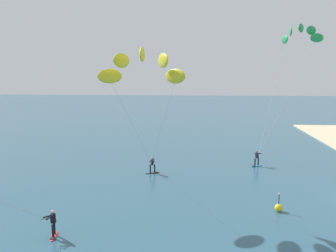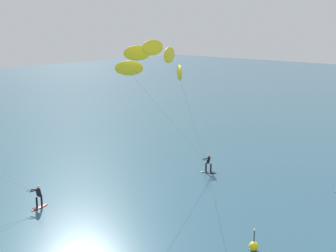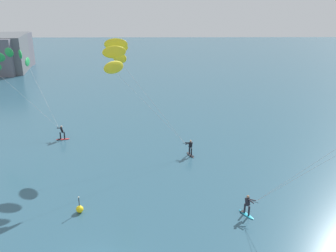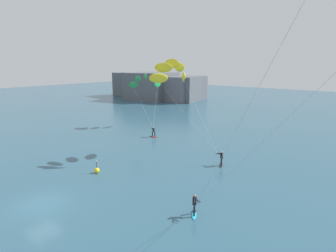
{
  "view_description": "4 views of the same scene",
  "coord_description": "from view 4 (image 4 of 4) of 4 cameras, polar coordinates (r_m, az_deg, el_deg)",
  "views": [
    {
      "loc": [
        -27.47,
        13.0,
        10.02
      ],
      "look_at": [
        1.45,
        15.21,
        5.58
      ],
      "focal_mm": 39.03,
      "sensor_mm": 36.0,
      "label": 1
    },
    {
      "loc": [
        -22.14,
        -4.68,
        12.8
      ],
      "look_at": [
        2.54,
        17.9,
        4.9
      ],
      "focal_mm": 46.25,
      "sensor_mm": 36.0,
      "label": 2
    },
    {
      "loc": [
        4.42,
        -16.64,
        15.69
      ],
      "look_at": [
        4.7,
        12.2,
        5.03
      ],
      "focal_mm": 38.93,
      "sensor_mm": 36.0,
      "label": 3
    },
    {
      "loc": [
        21.0,
        -9.51,
        11.22
      ],
      "look_at": [
        2.06,
        13.79,
        4.44
      ],
      "focal_mm": 29.75,
      "sensor_mm": 36.0,
      "label": 4
    }
  ],
  "objects": [
    {
      "name": "ground_plane",
      "position": [
        25.64,
        -24.5,
        -14.46
      ],
      "size": [
        240.0,
        240.0,
        0.0
      ],
      "primitive_type": "plane",
      "color": "#2D566B"
    },
    {
      "name": "kitesurfer_nearshore",
      "position": [
        33.73,
        1.09,
        10.72
      ],
      "size": [
        8.58,
        6.69,
        11.74
      ],
      "color": "#333338",
      "rests_on": "ground"
    },
    {
      "name": "kitesurfer_far_out",
      "position": [
        50.55,
        -4.6,
        8.92
      ],
      "size": [
        10.1,
        8.65,
        9.47
      ],
      "color": "red",
      "rests_on": "ground"
    },
    {
      "name": "marker_buoy",
      "position": [
        30.37,
        -14.38,
        -8.77
      ],
      "size": [
        0.56,
        0.56,
        1.38
      ],
      "color": "yellow",
      "rests_on": "ground"
    },
    {
      "name": "distant_headland",
      "position": [
        90.6,
        -1.97,
        8.08
      ],
      "size": [
        33.3,
        19.2,
        8.37
      ],
      "color": "#565B60",
      "rests_on": "ground"
    }
  ]
}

